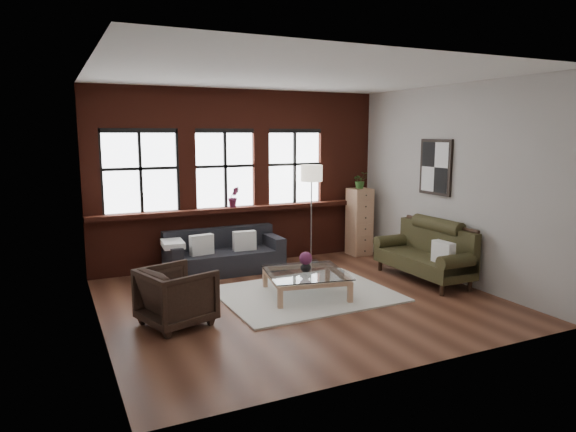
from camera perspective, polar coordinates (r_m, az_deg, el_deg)
name	(u,v)px	position (r m, az deg, el deg)	size (l,w,h in m)	color
floor	(299,299)	(7.64, 1.26, -9.25)	(5.50, 5.50, 0.00)	#502B1D
ceiling	(300,75)	(7.29, 1.35, 15.35)	(5.50, 5.50, 0.00)	white
wall_back	(240,178)	(9.59, -5.41, 4.26)	(5.50, 5.50, 0.00)	#A8A39C
wall_front	(413,217)	(5.20, 13.70, -0.11)	(5.50, 5.50, 0.00)	#A8A39C
wall_left	(94,202)	(6.55, -20.75, 1.43)	(5.00, 5.00, 0.00)	#A8A39C
wall_right	(449,183)	(8.87, 17.44, 3.48)	(5.00, 5.00, 0.00)	#A8A39C
brick_backwall	(241,178)	(9.53, -5.28, 4.23)	(5.50, 0.12, 3.20)	#531E13
sill_ledge	(243,209)	(9.51, -5.05, 0.83)	(5.50, 0.30, 0.08)	#531E13
window_left	(140,173)	(9.08, -16.09, 4.61)	(1.38, 0.10, 1.50)	black
window_mid	(225,170)	(9.43, -7.04, 5.06)	(1.38, 0.10, 1.50)	black
window_right	(294,168)	(9.96, 0.67, 5.35)	(1.38, 0.10, 1.50)	black
wall_poster	(436,167)	(9.05, 16.09, 5.24)	(0.05, 0.74, 0.94)	black
shag_rug	(306,294)	(7.85, 2.02, -8.64)	(2.52, 1.98, 0.03)	beige
dark_sofa	(224,252)	(9.05, -7.07, -3.98)	(2.02, 0.82, 0.73)	black
pillow_a	(202,245)	(8.80, -9.57, -3.17)	(0.40, 0.14, 0.34)	white
pillow_b	(244,241)	(9.03, -4.86, -2.75)	(0.40, 0.14, 0.34)	white
vintage_settee	(423,251)	(8.77, 14.77, -3.82)	(0.82, 1.84, 0.98)	#302C16
pillow_settee	(443,252)	(8.29, 16.86, -3.89)	(0.14, 0.38, 0.34)	white
armchair	(176,296)	(6.73, -12.29, -8.70)	(0.80, 0.82, 0.75)	black
coffee_table	(306,284)	(7.76, 1.97, -7.56)	(1.15, 1.15, 0.39)	tan
vase	(306,266)	(7.68, 1.98, -5.60)	(0.16, 0.16, 0.17)	#B2B2B2
flowers	(306,258)	(7.65, 1.99, -4.72)	(0.19, 0.19, 0.19)	#662347
drawer_chest	(359,222)	(10.36, 7.93, -0.63)	(0.41, 0.41, 1.33)	tan
potted_plant_top	(360,180)	(10.25, 8.03, 3.96)	(0.30, 0.26, 0.33)	#2D5923
floor_lamp	(311,210)	(9.58, 2.61, 0.63)	(0.40, 0.40, 1.99)	#A5A5A8
sill_plant	(234,197)	(9.39, -6.06, 2.12)	(0.21, 0.17, 0.38)	#662347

